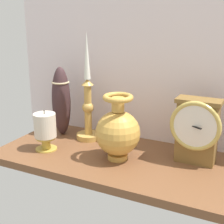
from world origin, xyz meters
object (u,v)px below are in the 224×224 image
Objects in this scene: mantel_clock at (197,130)px; tall_ceramic_vase at (61,101)px; pillar_candle_front at (45,129)px; candlestick_tall_left at (88,106)px; brass_vase_bulbous at (118,131)px.

tall_ceramic_vase is (-48.64, 2.30, 2.15)cm from mantel_clock.
mantel_clock reaches higher than pillar_candle_front.
candlestick_tall_left is 10.74cm from tall_ceramic_vase.
mantel_clock is 38.05cm from candlestick_tall_left.
pillar_candle_front is (-23.88, -3.89, -1.88)cm from brass_vase_bulbous.
pillar_candle_front is (-7.44, -14.46, -4.91)cm from candlestick_tall_left.
pillar_candle_front is at bearing -117.22° from candlestick_tall_left.
candlestick_tall_left is (-37.92, 2.67, 1.60)cm from mantel_clock.
mantel_clock is 0.53× the size of candlestick_tall_left.
pillar_candle_front is at bearing -165.44° from mantel_clock.
tall_ceramic_vase reaches higher than pillar_candle_front.
candlestick_tall_left reaches higher than brass_vase_bulbous.
brass_vase_bulbous is (-21.48, -7.90, -1.43)cm from mantel_clock.
mantel_clock is 48.74cm from tall_ceramic_vase.
pillar_candle_front is 0.54× the size of tall_ceramic_vase.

